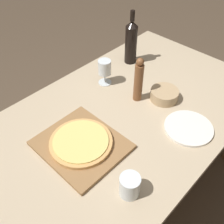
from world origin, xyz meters
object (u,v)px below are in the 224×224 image
object	(u,v)px
small_bowl	(164,95)
wine_bottle	(131,42)
pepper_mill	(139,80)
pizza	(82,142)
wine_glass	(105,68)

from	to	relation	value
small_bowl	wine_bottle	bearing A→B (deg)	157.81
pepper_mill	pizza	bearing A→B (deg)	-85.78
pizza	pepper_mill	size ratio (longest dim) A/B	1.11
pizza	pepper_mill	xyz separation A→B (m)	(-0.03, 0.45, 0.10)
wine_bottle	pepper_mill	bearing A→B (deg)	-43.27
pepper_mill	wine_bottle	bearing A→B (deg)	136.73
pizza	wine_glass	xyz separation A→B (m)	(-0.27, 0.43, 0.08)
wine_glass	small_bowl	distance (m)	0.38
pepper_mill	small_bowl	world-z (taller)	pepper_mill
pizza	wine_bottle	xyz separation A→B (m)	(-0.31, 0.71, 0.12)
wine_glass	small_bowl	size ratio (longest dim) A/B	0.99
pepper_mill	small_bowl	size ratio (longest dim) A/B	1.69
pepper_mill	wine_glass	distance (m)	0.24
pizza	small_bowl	size ratio (longest dim) A/B	1.89
pizza	small_bowl	world-z (taller)	small_bowl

